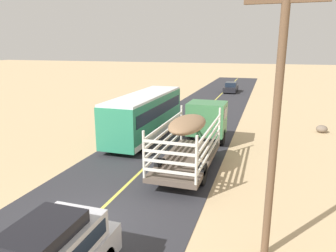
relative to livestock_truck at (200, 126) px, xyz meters
name	(u,v)px	position (x,y,z in m)	size (l,w,h in m)	color
ground_plane	(88,223)	(-2.40, -9.24, -1.79)	(240.00, 240.00, 0.00)	tan
road_surface	(88,223)	(-2.40, -9.24, -1.78)	(8.00, 120.00, 0.02)	#2D2D33
road_centre_line	(87,223)	(-2.40, -9.24, -1.77)	(0.16, 117.60, 0.00)	#D8CC4C
livestock_truck	(200,126)	(0.00, 0.00, 0.00)	(2.53, 9.70, 3.02)	#3F7F4C
bus	(145,114)	(-4.64, 2.47, -0.04)	(2.54, 10.00, 3.21)	#2D8C66
car_far	(231,88)	(-1.37, 28.29, -1.10)	(1.80, 4.40, 1.46)	black
power_pole_near	(276,121)	(4.11, -9.11, 2.69)	(2.20, 0.24, 8.38)	brown
boulder_mid_field	(322,129)	(8.11, 7.80, -1.50)	(0.85, 0.85, 0.59)	#756656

